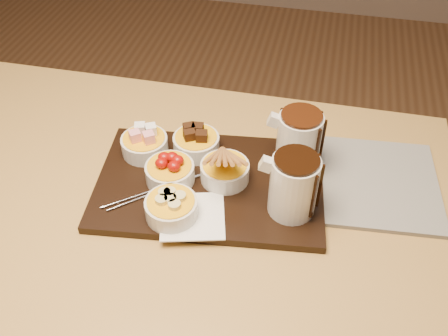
% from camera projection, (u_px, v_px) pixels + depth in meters
% --- Properties ---
extents(dining_table, '(1.20, 0.80, 0.75)m').
position_uv_depth(dining_table, '(161.00, 228.00, 1.08)').
color(dining_table, '#AE8640').
rests_on(dining_table, ground).
extents(serving_board, '(0.49, 0.35, 0.02)m').
position_uv_depth(serving_board, '(210.00, 184.00, 1.03)').
color(serving_board, black).
rests_on(serving_board, dining_table).
extents(napkin, '(0.15, 0.15, 0.00)m').
position_uv_depth(napkin, '(193.00, 216.00, 0.95)').
color(napkin, white).
rests_on(napkin, serving_board).
extents(bowl_marshmallows, '(0.10, 0.10, 0.04)m').
position_uv_depth(bowl_marshmallows, '(145.00, 145.00, 1.07)').
color(bowl_marshmallows, silver).
rests_on(bowl_marshmallows, serving_board).
extents(bowl_cake, '(0.10, 0.10, 0.04)m').
position_uv_depth(bowl_cake, '(196.00, 144.00, 1.08)').
color(bowl_cake, silver).
rests_on(bowl_cake, serving_board).
extents(bowl_strawberries, '(0.10, 0.10, 0.04)m').
position_uv_depth(bowl_strawberries, '(170.00, 173.00, 1.01)').
color(bowl_strawberries, silver).
rests_on(bowl_strawberries, serving_board).
extents(bowl_biscotti, '(0.10, 0.10, 0.04)m').
position_uv_depth(bowl_biscotti, '(225.00, 172.00, 1.01)').
color(bowl_biscotti, silver).
rests_on(bowl_biscotti, serving_board).
extents(bowl_bananas, '(0.10, 0.10, 0.04)m').
position_uv_depth(bowl_bananas, '(171.00, 208.00, 0.94)').
color(bowl_bananas, silver).
rests_on(bowl_bananas, serving_board).
extents(pitcher_dark_chocolate, '(0.10, 0.10, 0.12)m').
position_uv_depth(pitcher_dark_chocolate, '(293.00, 186.00, 0.92)').
color(pitcher_dark_chocolate, silver).
rests_on(pitcher_dark_chocolate, serving_board).
extents(pitcher_milk_chocolate, '(0.10, 0.10, 0.12)m').
position_uv_depth(pitcher_milk_chocolate, '(298.00, 141.00, 1.02)').
color(pitcher_milk_chocolate, silver).
rests_on(pitcher_milk_chocolate, serving_board).
extents(fondue_skewers, '(0.19, 0.22, 0.01)m').
position_uv_depth(fondue_skewers, '(164.00, 187.00, 1.00)').
color(fondue_skewers, silver).
rests_on(fondue_skewers, serving_board).
extents(newspaper, '(0.35, 0.29, 0.01)m').
position_uv_depth(newspaper, '(357.00, 181.00, 1.04)').
color(newspaper, beige).
rests_on(newspaper, dining_table).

